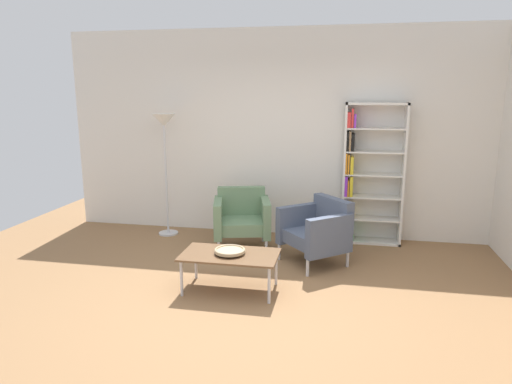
{
  "coord_description": "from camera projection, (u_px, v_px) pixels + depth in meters",
  "views": [
    {
      "loc": [
        0.83,
        -4.02,
        2.03
      ],
      "look_at": [
        -0.12,
        0.84,
        0.95
      ],
      "focal_mm": 32.12,
      "sensor_mm": 36.0,
      "label": 1
    }
  ],
  "objects": [
    {
      "name": "ground_plane",
      "position": [
        251.0,
        306.0,
        4.44
      ],
      "size": [
        8.32,
        8.32,
        0.0
      ],
      "primitive_type": "plane",
      "color": "olive"
    },
    {
      "name": "floor_lamp_torchiere",
      "position": [
        164.0,
        135.0,
        6.4
      ],
      "size": [
        0.32,
        0.32,
        1.74
      ],
      "color": "silver",
      "rests_on": "ground_plane"
    },
    {
      "name": "bookshelf_tall",
      "position": [
        367.0,
        175.0,
        6.19
      ],
      "size": [
        0.8,
        0.3,
        1.9
      ],
      "color": "silver",
      "rests_on": "ground_plane"
    },
    {
      "name": "armchair_spare_guest",
      "position": [
        242.0,
        217.0,
        6.05
      ],
      "size": [
        0.85,
        0.81,
        0.78
      ],
      "rotation": [
        0.0,
        0.0,
        0.25
      ],
      "color": "slate",
      "rests_on": "ground_plane"
    },
    {
      "name": "decorative_bowl",
      "position": [
        230.0,
        251.0,
        4.71
      ],
      "size": [
        0.32,
        0.32,
        0.05
      ],
      "color": "tan",
      "rests_on": "coffee_table_low"
    },
    {
      "name": "coffee_table_low",
      "position": [
        230.0,
        257.0,
        4.73
      ],
      "size": [
        1.0,
        0.56,
        0.4
      ],
      "color": "brown",
      "rests_on": "ground_plane"
    },
    {
      "name": "plaster_back_panel",
      "position": [
        286.0,
        134.0,
        6.49
      ],
      "size": [
        6.4,
        0.12,
        2.9
      ],
      "primitive_type": "cube",
      "color": "silver",
      "rests_on": "ground_plane"
    },
    {
      "name": "armchair_corner_red",
      "position": [
        318.0,
        230.0,
        5.5
      ],
      "size": [
        0.94,
        0.95,
        0.78
      ],
      "rotation": [
        0.0,
        0.0,
        -0.87
      ],
      "color": "#4C566B",
      "rests_on": "ground_plane"
    }
  ]
}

